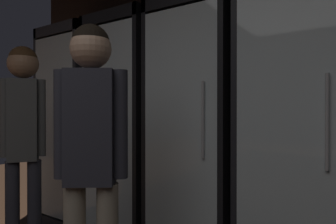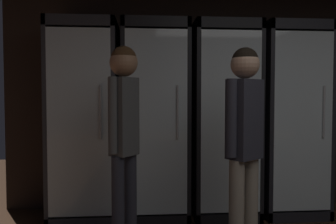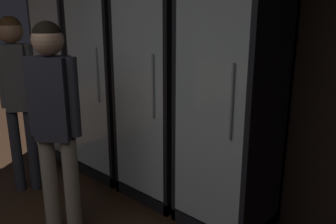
% 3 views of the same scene
% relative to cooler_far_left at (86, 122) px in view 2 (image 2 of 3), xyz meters
% --- Properties ---
extents(wall_back, '(6.00, 0.06, 2.80)m').
position_rel_cooler_far_left_xyz_m(wall_back, '(2.09, 0.30, 0.43)').
color(wall_back, black).
rests_on(wall_back, ground).
extents(cooler_far_left, '(0.66, 0.60, 1.99)m').
position_rel_cooler_far_left_xyz_m(cooler_far_left, '(0.00, 0.00, 0.00)').
color(cooler_far_left, '#2B2B30').
rests_on(cooler_far_left, ground).
extents(cooler_left, '(0.66, 0.60, 1.99)m').
position_rel_cooler_far_left_xyz_m(cooler_left, '(0.71, -0.00, 0.00)').
color(cooler_left, black).
rests_on(cooler_left, ground).
extents(cooler_center, '(0.66, 0.60, 1.99)m').
position_rel_cooler_far_left_xyz_m(cooler_center, '(1.42, 0.00, 0.01)').
color(cooler_center, black).
rests_on(cooler_center, ground).
extents(cooler_right, '(0.66, 0.60, 1.99)m').
position_rel_cooler_far_left_xyz_m(cooler_right, '(2.14, 0.00, 0.00)').
color(cooler_right, black).
rests_on(cooler_right, ground).
extents(shopper_near, '(0.32, 0.28, 1.59)m').
position_rel_cooler_far_left_xyz_m(shopper_near, '(1.33, -1.03, -0.00)').
color(shopper_near, gray).
rests_on(shopper_near, ground).
extents(shopper_far, '(0.23, 0.25, 1.61)m').
position_rel_cooler_far_left_xyz_m(shopper_far, '(0.45, -0.88, 0.06)').
color(shopper_far, '#2D2D38').
rests_on(shopper_far, ground).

